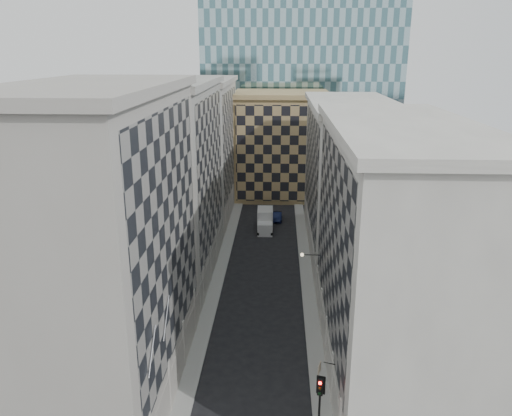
% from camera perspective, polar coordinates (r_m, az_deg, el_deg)
% --- Properties ---
extents(sidewalk_west, '(1.50, 100.00, 0.15)m').
position_cam_1_polar(sidewalk_west, '(58.70, -4.48, -8.41)').
color(sidewalk_west, '#979792').
rests_on(sidewalk_west, ground).
extents(sidewalk_east, '(1.50, 100.00, 0.15)m').
position_cam_1_polar(sidewalk_east, '(58.38, 5.92, -8.61)').
color(sidewalk_east, '#979792').
rests_on(sidewalk_east, ground).
extents(bldg_left_a, '(10.80, 22.80, 23.70)m').
position_cam_1_polar(bldg_left_a, '(38.27, -16.86, -4.52)').
color(bldg_left_a, '#9E988E').
rests_on(bldg_left_a, ground).
extents(bldg_left_b, '(10.80, 22.80, 22.70)m').
position_cam_1_polar(bldg_left_b, '(58.57, -9.86, 3.05)').
color(bldg_left_b, gray).
rests_on(bldg_left_b, ground).
extents(bldg_left_c, '(10.80, 22.80, 21.70)m').
position_cam_1_polar(bldg_left_c, '(79.78, -6.50, 6.66)').
color(bldg_left_c, '#9E988E').
rests_on(bldg_left_c, ground).
extents(bldg_right_a, '(10.80, 26.80, 20.70)m').
position_cam_1_polar(bldg_right_a, '(41.40, 15.27, -4.93)').
color(bldg_right_a, '#B6B1A7').
rests_on(bldg_right_a, ground).
extents(bldg_right_b, '(10.80, 28.80, 19.70)m').
position_cam_1_polar(bldg_right_b, '(66.89, 10.49, 3.52)').
color(bldg_right_b, '#B6B1A7').
rests_on(bldg_right_b, ground).
extents(tan_block, '(16.80, 14.80, 18.80)m').
position_cam_1_polar(tan_block, '(91.70, 2.84, 7.28)').
color(tan_block, '#A68257').
rests_on(tan_block, ground).
extents(church_tower, '(7.20, 7.20, 51.50)m').
position_cam_1_polar(church_tower, '(104.37, 1.84, 18.20)').
color(church_tower, '#2D2823').
rests_on(church_tower, ground).
extents(flagpoles_left, '(0.10, 6.33, 2.33)m').
position_cam_1_polar(flagpoles_left, '(34.29, -10.96, -13.90)').
color(flagpoles_left, gray).
rests_on(flagpoles_left, ground).
extents(bracket_lamp, '(1.98, 0.36, 0.36)m').
position_cam_1_polar(bracket_lamp, '(50.35, 5.49, -5.34)').
color(bracket_lamp, black).
rests_on(bracket_lamp, ground).
extents(traffic_light, '(0.60, 0.58, 4.86)m').
position_cam_1_polar(traffic_light, '(35.98, 7.32, -20.46)').
color(traffic_light, black).
rests_on(traffic_light, sidewalk_east).
extents(box_truck, '(2.42, 5.68, 3.09)m').
position_cam_1_polar(box_truck, '(74.57, 1.04, -1.54)').
color(box_truck, silver).
rests_on(box_truck, ground).
extents(dark_car, '(1.42, 4.02, 1.32)m').
position_cam_1_polar(dark_car, '(79.00, 2.45, -0.97)').
color(dark_car, '#0E1535').
rests_on(dark_car, ground).
extents(shop_sign, '(1.26, 0.73, 0.83)m').
position_cam_1_polar(shop_sign, '(38.09, 7.35, -17.66)').
color(shop_sign, black).
rests_on(shop_sign, ground).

